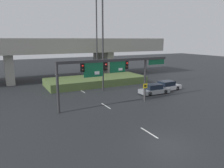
{
  "coord_description": "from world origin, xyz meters",
  "views": [
    {
      "loc": [
        -10.58,
        -11.49,
        7.72
      ],
      "look_at": [
        0.0,
        9.18,
        2.93
      ],
      "focal_mm": 35.0,
      "sensor_mm": 36.0,
      "label": 1
    }
  ],
  "objects_px": {
    "parked_sedan_near_right": "(154,89)",
    "highway_light_pole_near": "(97,30)",
    "parked_sedan_mid_right": "(167,86)",
    "speed_limit_sign": "(145,90)",
    "highway_light_pole_far": "(103,28)",
    "signal_gantry": "(112,68)"
  },
  "relations": [
    {
      "from": "parked_sedan_near_right",
      "to": "highway_light_pole_near",
      "type": "bearing_deg",
      "value": 104.83
    },
    {
      "from": "highway_light_pole_near",
      "to": "parked_sedan_mid_right",
      "type": "height_order",
      "value": "highway_light_pole_near"
    },
    {
      "from": "highway_light_pole_near",
      "to": "highway_light_pole_far",
      "type": "xyz_separation_m",
      "value": [
        -2.45,
        -7.93,
        -0.19
      ]
    },
    {
      "from": "signal_gantry",
      "to": "highway_light_pole_far",
      "type": "distance_m",
      "value": 8.79
    },
    {
      "from": "signal_gantry",
      "to": "parked_sedan_mid_right",
      "type": "bearing_deg",
      "value": 15.02
    },
    {
      "from": "highway_light_pole_near",
      "to": "parked_sedan_mid_right",
      "type": "bearing_deg",
      "value": -62.23
    },
    {
      "from": "parked_sedan_mid_right",
      "to": "highway_light_pole_near",
      "type": "bearing_deg",
      "value": 113.37
    },
    {
      "from": "parked_sedan_near_right",
      "to": "parked_sedan_mid_right",
      "type": "height_order",
      "value": "parked_sedan_mid_right"
    },
    {
      "from": "signal_gantry",
      "to": "parked_sedan_near_right",
      "type": "xyz_separation_m",
      "value": [
        7.74,
        2.04,
        -3.77
      ]
    },
    {
      "from": "signal_gantry",
      "to": "highway_light_pole_far",
      "type": "xyz_separation_m",
      "value": [
        2.07,
        7.08,
        4.79
      ]
    },
    {
      "from": "highway_light_pole_near",
      "to": "parked_sedan_near_right",
      "type": "relative_size",
      "value": 4.12
    },
    {
      "from": "speed_limit_sign",
      "to": "highway_light_pole_near",
      "type": "distance_m",
      "value": 17.48
    },
    {
      "from": "signal_gantry",
      "to": "parked_sedan_mid_right",
      "type": "distance_m",
      "value": 11.88
    },
    {
      "from": "highway_light_pole_far",
      "to": "signal_gantry",
      "type": "bearing_deg",
      "value": -106.32
    },
    {
      "from": "highway_light_pole_far",
      "to": "parked_sedan_mid_right",
      "type": "distance_m",
      "value": 12.96
    },
    {
      "from": "highway_light_pole_far",
      "to": "parked_sedan_mid_right",
      "type": "xyz_separation_m",
      "value": [
        8.82,
        -4.16,
        -8.54
      ]
    },
    {
      "from": "speed_limit_sign",
      "to": "highway_light_pole_far",
      "type": "distance_m",
      "value": 11.07
    },
    {
      "from": "speed_limit_sign",
      "to": "highway_light_pole_near",
      "type": "relative_size",
      "value": 0.13
    },
    {
      "from": "signal_gantry",
      "to": "parked_sedan_mid_right",
      "type": "xyz_separation_m",
      "value": [
        10.89,
        2.92,
        -3.76
      ]
    },
    {
      "from": "parked_sedan_near_right",
      "to": "signal_gantry",
      "type": "bearing_deg",
      "value": -164.33
    },
    {
      "from": "parked_sedan_near_right",
      "to": "parked_sedan_mid_right",
      "type": "distance_m",
      "value": 3.28
    },
    {
      "from": "speed_limit_sign",
      "to": "highway_light_pole_far",
      "type": "height_order",
      "value": "highway_light_pole_far"
    }
  ]
}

